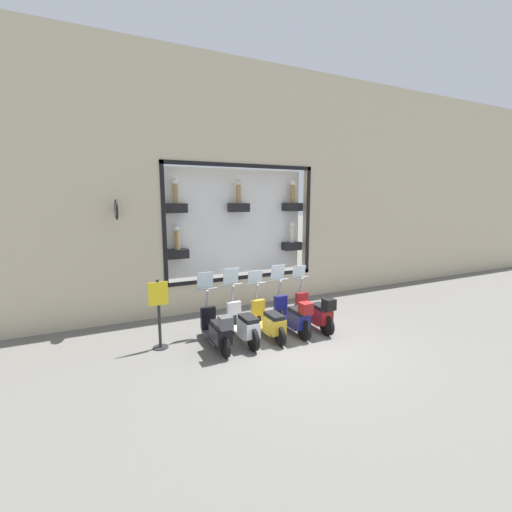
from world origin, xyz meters
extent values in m
plane|color=#66635E|center=(0.00, 0.00, 0.00)|extent=(120.00, 120.00, 0.00)
cube|color=beige|center=(3.60, -10.27, 3.84)|extent=(0.40, 15.45, 7.68)
cube|color=beige|center=(3.60, 0.00, 0.45)|extent=(0.40, 5.09, 0.91)
cube|color=beige|center=(3.60, 0.00, 6.14)|extent=(0.40, 5.09, 3.09)
cube|color=black|center=(3.39, 0.00, 4.53)|extent=(0.04, 5.09, 0.12)
cube|color=black|center=(3.39, 0.00, 0.97)|extent=(0.04, 5.09, 0.12)
cube|color=black|center=(3.39, -2.49, 2.75)|extent=(0.04, 0.12, 3.68)
cube|color=black|center=(3.39, 2.49, 2.75)|extent=(0.04, 0.12, 3.68)
cube|color=white|center=(3.95, 0.00, 2.75)|extent=(0.04, 4.85, 3.44)
cube|color=black|center=(3.73, -2.05, 3.23)|extent=(0.36, 0.65, 0.28)
cylinder|color=#9E7F4C|center=(3.73, -2.05, 3.67)|extent=(0.17, 0.17, 0.61)
sphere|color=white|center=(3.73, -2.05, 4.08)|extent=(0.22, 0.22, 0.22)
cube|color=black|center=(3.73, 0.00, 3.23)|extent=(0.36, 0.65, 0.28)
cylinder|color=#9E7F4C|center=(3.73, 0.00, 3.65)|extent=(0.16, 0.16, 0.56)
sphere|color=beige|center=(3.73, 0.00, 4.03)|extent=(0.20, 0.20, 0.20)
cube|color=black|center=(3.73, 2.05, 3.23)|extent=(0.36, 0.65, 0.28)
cylinder|color=#9E7F4C|center=(3.73, 2.05, 3.65)|extent=(0.15, 0.15, 0.56)
sphere|color=white|center=(3.73, 2.05, 4.02)|extent=(0.20, 0.20, 0.20)
cube|color=black|center=(3.73, -2.05, 1.84)|extent=(0.36, 0.65, 0.28)
cylinder|color=silver|center=(3.73, -2.05, 2.25)|extent=(0.15, 0.15, 0.55)
sphere|color=white|center=(3.73, -2.05, 2.63)|extent=(0.20, 0.20, 0.20)
cube|color=black|center=(3.73, 2.05, 1.84)|extent=(0.36, 0.65, 0.28)
cylinder|color=#9E7F4C|center=(3.73, 2.05, 2.26)|extent=(0.16, 0.16, 0.56)
sphere|color=white|center=(3.73, 2.05, 2.64)|extent=(0.20, 0.20, 0.20)
cylinder|color=black|center=(3.23, 3.76, 3.22)|extent=(0.35, 0.05, 0.05)
torus|color=black|center=(3.05, 3.76, 3.22)|extent=(0.54, 0.06, 0.54)
cylinder|color=white|center=(3.05, 3.76, 3.22)|extent=(0.45, 0.03, 0.45)
cylinder|color=black|center=(1.41, -0.93, 0.27)|extent=(0.53, 0.09, 0.53)
cylinder|color=black|center=(0.13, -0.93, 0.27)|extent=(0.53, 0.09, 0.53)
cube|color=maroon|center=(0.77, -0.93, 0.25)|extent=(1.02, 0.39, 0.06)
cube|color=maroon|center=(0.40, -0.93, 0.46)|extent=(0.61, 0.35, 0.36)
cube|color=black|center=(0.40, -0.93, 0.69)|extent=(0.58, 0.31, 0.10)
cube|color=maroon|center=(1.32, -0.93, 0.56)|extent=(0.12, 0.37, 0.56)
cylinder|color=gray|center=(1.39, -0.93, 1.06)|extent=(0.20, 0.06, 0.45)
cylinder|color=gray|center=(1.45, -0.93, 1.27)|extent=(0.04, 0.61, 0.04)
cube|color=silver|center=(1.49, -0.93, 1.44)|extent=(0.09, 0.42, 0.34)
cube|color=black|center=(0.08, -0.93, 0.85)|extent=(0.28, 0.28, 0.28)
cylinder|color=black|center=(1.41, -0.22, 0.26)|extent=(0.52, 0.09, 0.52)
cylinder|color=black|center=(0.13, -0.22, 0.26)|extent=(0.52, 0.09, 0.52)
cube|color=navy|center=(0.77, -0.22, 0.25)|extent=(1.02, 0.39, 0.06)
cube|color=navy|center=(0.40, -0.22, 0.46)|extent=(0.61, 0.35, 0.36)
cube|color=black|center=(0.40, -0.22, 0.69)|extent=(0.58, 0.31, 0.10)
cube|color=navy|center=(1.32, -0.22, 0.56)|extent=(0.12, 0.37, 0.56)
cylinder|color=gray|center=(1.39, -0.22, 1.05)|extent=(0.20, 0.06, 0.45)
cylinder|color=gray|center=(1.45, -0.22, 1.27)|extent=(0.04, 0.61, 0.04)
cube|color=silver|center=(1.49, -0.22, 1.48)|extent=(0.10, 0.42, 0.42)
cube|color=maroon|center=(0.08, -0.22, 0.85)|extent=(0.28, 0.28, 0.28)
cylinder|color=black|center=(1.43, 0.48, 0.24)|extent=(0.47, 0.09, 0.47)
cylinder|color=black|center=(0.11, 0.48, 0.24)|extent=(0.47, 0.09, 0.47)
cube|color=gold|center=(0.77, 0.48, 0.22)|extent=(1.02, 0.39, 0.06)
cube|color=gold|center=(0.40, 0.48, 0.43)|extent=(0.61, 0.35, 0.36)
cube|color=black|center=(0.40, 0.48, 0.66)|extent=(0.58, 0.31, 0.10)
cube|color=gold|center=(1.32, 0.48, 0.53)|extent=(0.12, 0.37, 0.56)
cylinder|color=gray|center=(1.39, 0.48, 1.03)|extent=(0.20, 0.06, 0.45)
cylinder|color=gray|center=(1.45, 0.48, 1.24)|extent=(0.04, 0.61, 0.04)
cube|color=silver|center=(1.49, 0.48, 1.42)|extent=(0.09, 0.42, 0.35)
cylinder|color=black|center=(1.40, 1.18, 0.28)|extent=(0.55, 0.09, 0.55)
cylinder|color=black|center=(0.14, 1.18, 0.28)|extent=(0.55, 0.09, 0.55)
cube|color=silver|center=(0.77, 1.18, 0.26)|extent=(1.02, 0.38, 0.06)
cube|color=silver|center=(0.40, 1.18, 0.47)|extent=(0.61, 0.35, 0.36)
cube|color=black|center=(0.40, 1.18, 0.70)|extent=(0.58, 0.31, 0.10)
cube|color=silver|center=(1.32, 1.18, 0.57)|extent=(0.12, 0.37, 0.56)
cylinder|color=gray|center=(1.39, 1.18, 1.07)|extent=(0.20, 0.06, 0.45)
cylinder|color=gray|center=(1.45, 1.18, 1.28)|extent=(0.04, 0.60, 0.04)
cube|color=silver|center=(1.49, 1.18, 1.50)|extent=(0.11, 0.42, 0.44)
cylinder|color=black|center=(1.43, 1.88, 0.23)|extent=(0.47, 0.09, 0.47)
cylinder|color=black|center=(0.11, 1.88, 0.23)|extent=(0.47, 0.09, 0.47)
cube|color=black|center=(0.77, 1.88, 0.22)|extent=(1.02, 0.38, 0.06)
cube|color=black|center=(0.40, 1.88, 0.43)|extent=(0.61, 0.35, 0.36)
cube|color=black|center=(0.40, 1.88, 0.66)|extent=(0.58, 0.31, 0.10)
cube|color=black|center=(1.32, 1.88, 0.53)|extent=(0.12, 0.37, 0.56)
cylinder|color=gray|center=(1.39, 1.88, 1.03)|extent=(0.20, 0.06, 0.45)
cylinder|color=gray|center=(1.45, 1.88, 1.24)|extent=(0.04, 0.61, 0.04)
cube|color=silver|center=(1.49, 1.88, 1.46)|extent=(0.11, 0.42, 0.44)
cube|color=#4C4C51|center=(0.06, 1.88, 0.82)|extent=(0.28, 0.28, 0.28)
cylinder|color=#232326|center=(1.23, 3.10, 0.01)|extent=(0.36, 0.36, 0.02)
cylinder|color=#232326|center=(1.23, 3.10, 0.83)|extent=(0.07, 0.07, 1.66)
cube|color=yellow|center=(1.21, 3.10, 1.33)|extent=(0.03, 0.45, 0.55)
camera|label=1|loc=(-6.66, 4.38, 3.47)|focal=24.00mm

